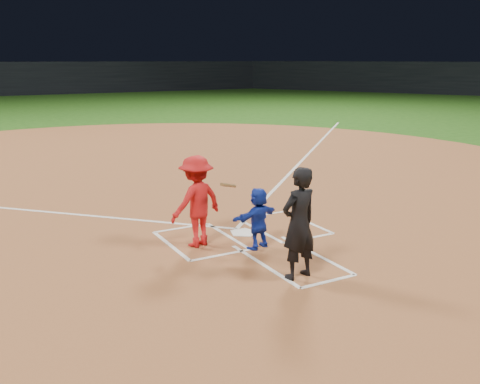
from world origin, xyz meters
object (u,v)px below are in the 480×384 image
batter_at_plate (197,201)px  home_plate (243,233)px  catcher (258,218)px  umpire (299,223)px

batter_at_plate → home_plate: bearing=10.5°
home_plate → catcher: catcher is taller
home_plate → batter_at_plate: bearing=10.5°
umpire → batter_at_plate: bearing=-78.9°
catcher → umpire: 1.56m
home_plate → umpire: bearing=82.0°
catcher → batter_at_plate: 1.20m
home_plate → catcher: (-0.19, -0.90, 0.57)m
catcher → batter_at_plate: (-0.94, 0.69, 0.29)m
umpire → home_plate: bearing=-106.6°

